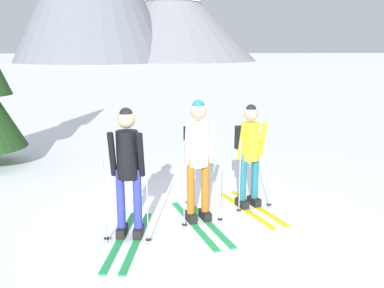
# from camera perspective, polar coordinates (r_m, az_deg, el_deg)

# --- Properties ---
(ground_plane) EXTENTS (400.00, 400.00, 0.00)m
(ground_plane) POSITION_cam_1_polar(r_m,az_deg,el_deg) (6.09, 0.65, -10.55)
(ground_plane) COLOR white
(skier_in_black) EXTENTS (0.64, 1.77, 1.73)m
(skier_in_black) POSITION_cam_1_polar(r_m,az_deg,el_deg) (5.34, -8.79, -3.05)
(skier_in_black) COLOR green
(skier_in_black) RESTS_ON ground
(skier_in_white) EXTENTS (0.69, 1.76, 1.76)m
(skier_in_white) POSITION_cam_1_polar(r_m,az_deg,el_deg) (5.78, 0.81, -1.44)
(skier_in_white) COLOR green
(skier_in_white) RESTS_ON ground
(skier_in_yellow) EXTENTS (0.74, 1.59, 1.62)m
(skier_in_yellow) POSITION_cam_1_polar(r_m,az_deg,el_deg) (6.38, 7.89, -0.95)
(skier_in_yellow) COLOR yellow
(skier_in_yellow) RESTS_ON ground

